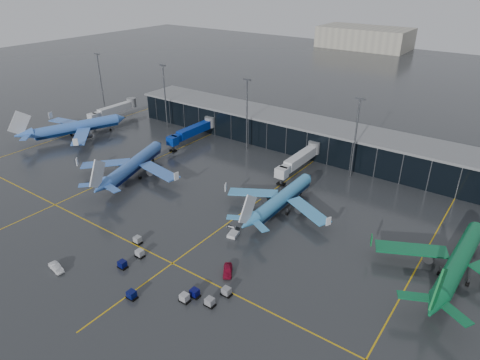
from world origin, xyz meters
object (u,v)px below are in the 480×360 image
Objects in this scene: service_van_red at (228,270)px; service_van_white at (56,267)px; airliner_arkefly at (133,157)px; airliner_klm_near at (283,191)px; baggage_carts at (167,278)px; airliner_aer_lingus at (462,251)px; airliner_klm_west at (76,121)px; mobile_airstair at (233,233)px.

service_van_red reaches higher than service_van_white.
airliner_arkefly is 8.46× the size of service_van_red.
airliner_klm_near is 1.22× the size of baggage_carts.
airliner_aer_lingus is at bearing -14.13° from airliner_arkefly.
baggage_carts is (88.16, -41.60, -5.88)m from airliner_klm_west.
service_van_red is (7.65, -12.40, 0.05)m from mobile_airstair.
mobile_airstair is at bearing -159.38° from airliner_aer_lingus.
mobile_airstair is at bearing -100.91° from airliner_klm_near.
service_van_red is at bearing -70.32° from mobile_airstair.
airliner_klm_west is at bearing 127.69° from service_van_red.
airliner_arkefly is 48.27m from service_van_white.
airliner_aer_lingus is (44.64, -2.33, 0.63)m from airliner_klm_near.
airliner_klm_near is at bearing -7.84° from airliner_arkefly.
airliner_aer_lingus is (137.34, -4.00, -0.29)m from airliner_klm_west.
service_van_red is (8.93, 9.57, 0.06)m from baggage_carts.
baggage_carts is (-49.18, -37.60, -5.58)m from airliner_aer_lingus.
baggage_carts is at bearing -53.19° from airliner_arkefly.
airliner_klm_west is at bearing 178.36° from airliner_klm_near.
airliner_klm_west reaches higher than service_van_white.
baggage_carts is 6.33× the size of service_van_red.
service_van_red is (-40.25, -28.03, -5.52)m from airliner_aer_lingus.
airliner_klm_near reaches higher than mobile_airstair.
airliner_klm_west is 97.66m from baggage_carts.
mobile_airstair is at bearing 7.38° from airliner_klm_west.
baggage_carts is at bearing -5.50° from airliner_klm_west.
baggage_carts is at bearing -54.11° from service_van_white.
airliner_arkefly is 8.79× the size of service_van_white.
service_van_red is (97.09, -32.03, -5.81)m from airliner_klm_west.
baggage_carts is at bearing -105.32° from mobile_airstair.
airliner_klm_west is 92.72m from airliner_klm_near.
service_van_red is 1.04× the size of service_van_white.
airliner_klm_west reaches higher than airliner_aer_lingus.
airliner_klm_west is 1.41× the size of baggage_carts.
airliner_klm_near is 0.90× the size of airliner_aer_lingus.
airliner_klm_near is at bearing 83.51° from baggage_carts.
airliner_klm_west reaches higher than mobile_airstair.
airliner_klm_near is 44.71m from airliner_aer_lingus.
airliner_aer_lingus is 1.35× the size of baggage_carts.
mobile_airstair is (1.28, 21.97, 0.01)m from baggage_carts.
mobile_airstair is 0.74× the size of service_van_red.
service_van_white is (-71.32, -49.07, -5.58)m from airliner_aer_lingus.
airliner_arkefly is 1.10× the size of airliner_klm_near.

